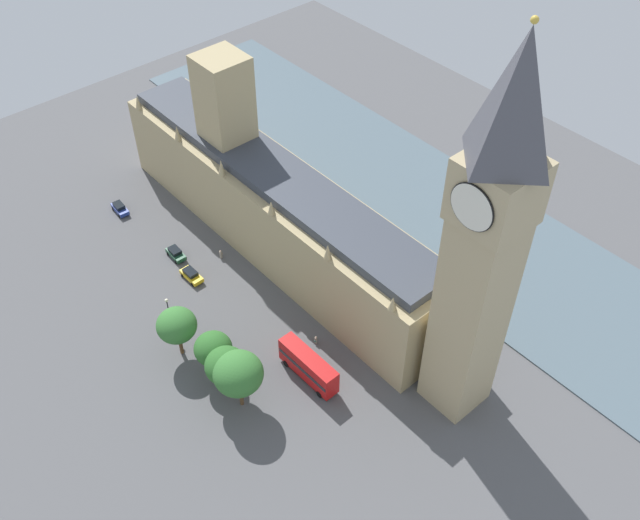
# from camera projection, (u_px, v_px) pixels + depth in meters

# --- Properties ---
(ground_plane) EXTENTS (141.51, 141.51, 0.00)m
(ground_plane) POSITION_uv_depth(u_px,v_px,m) (271.00, 251.00, 124.94)
(ground_plane) COLOR #565659
(river_thames) EXTENTS (29.67, 127.36, 0.25)m
(river_thames) POSITION_uv_depth(u_px,v_px,m) (390.00, 182.00, 138.65)
(river_thames) COLOR slate
(river_thames) RESTS_ON ground
(parliament_building) EXTENTS (12.91, 71.51, 31.11)m
(parliament_building) POSITION_uv_depth(u_px,v_px,m) (272.00, 203.00, 120.42)
(parliament_building) COLOR tan
(parliament_building) RESTS_ON ground
(clock_tower) EXTENTS (8.34, 8.34, 57.12)m
(clock_tower) POSITION_uv_depth(u_px,v_px,m) (485.00, 243.00, 82.94)
(clock_tower) COLOR tan
(clock_tower) RESTS_ON ground
(car_blue_kerbside) EXTENTS (2.09, 4.26, 1.74)m
(car_blue_kerbside) POSITION_uv_depth(u_px,v_px,m) (120.00, 208.00, 131.93)
(car_blue_kerbside) COLOR navy
(car_blue_kerbside) RESTS_ON ground
(car_dark_green_leading) EXTENTS (2.02, 4.12, 1.74)m
(car_dark_green_leading) POSITION_uv_depth(u_px,v_px,m) (176.00, 253.00, 123.33)
(car_dark_green_leading) COLOR #19472D
(car_dark_green_leading) RESTS_ON ground
(car_yellow_cab_corner) EXTENTS (2.06, 4.45, 1.74)m
(car_yellow_cab_corner) POSITION_uv_depth(u_px,v_px,m) (191.00, 275.00, 119.56)
(car_yellow_cab_corner) COLOR gold
(car_yellow_cab_corner) RESTS_ON ground
(double_decker_bus_midblock) EXTENTS (2.78, 10.54, 4.75)m
(double_decker_bus_midblock) POSITION_uv_depth(u_px,v_px,m) (308.00, 366.00, 103.90)
(double_decker_bus_midblock) COLOR red
(double_decker_bus_midblock) RESTS_ON ground
(pedestrian_under_trees) EXTENTS (0.68, 0.60, 1.68)m
(pedestrian_under_trees) POSITION_uv_depth(u_px,v_px,m) (221.00, 254.00, 123.31)
(pedestrian_under_trees) COLOR gray
(pedestrian_under_trees) RESTS_ON ground
(pedestrian_opposite_hall) EXTENTS (0.63, 0.55, 1.50)m
(pedestrian_opposite_hall) POSITION_uv_depth(u_px,v_px,m) (316.00, 340.00, 109.81)
(pedestrian_opposite_hall) COLOR gray
(pedestrian_opposite_hall) RESTS_ON ground
(plane_tree_far_end) EXTENTS (5.98, 5.98, 8.84)m
(plane_tree_far_end) POSITION_uv_depth(u_px,v_px,m) (177.00, 325.00, 104.59)
(plane_tree_far_end) COLOR brown
(plane_tree_far_end) RESTS_ON ground
(plane_tree_near_tower) EXTENTS (5.53, 5.53, 8.00)m
(plane_tree_near_tower) POSITION_uv_depth(u_px,v_px,m) (213.00, 349.00, 102.32)
(plane_tree_near_tower) COLOR brown
(plane_tree_near_tower) RESTS_ON ground
(plane_tree_by_river_gate) EXTENTS (5.96, 5.96, 8.96)m
(plane_tree_by_river_gate) POSITION_uv_depth(u_px,v_px,m) (226.00, 366.00, 99.16)
(plane_tree_by_river_gate) COLOR brown
(plane_tree_by_river_gate) RESTS_ON ground
(plane_tree_trailing) EXTENTS (6.97, 6.97, 10.01)m
(plane_tree_trailing) POSITION_uv_depth(u_px,v_px,m) (238.00, 374.00, 97.45)
(plane_tree_trailing) COLOR brown
(plane_tree_trailing) RESTS_ON ground
(street_lamp_slot_10) EXTENTS (0.56, 0.56, 6.77)m
(street_lamp_slot_10) POSITION_uv_depth(u_px,v_px,m) (172.00, 318.00, 107.74)
(street_lamp_slot_10) COLOR black
(street_lamp_slot_10) RESTS_ON ground
(street_lamp_slot_11) EXTENTS (0.56, 0.56, 6.41)m
(street_lamp_slot_11) POSITION_uv_depth(u_px,v_px,m) (168.00, 308.00, 109.48)
(street_lamp_slot_11) COLOR black
(street_lamp_slot_11) RESTS_ON ground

